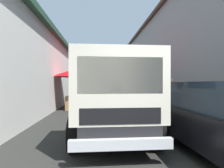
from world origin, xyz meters
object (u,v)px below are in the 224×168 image
object	(u,v)px
fruit_stall_far_right	(97,82)
fruit_stall_far_left	(139,78)
fruit_stall_near_right	(88,82)
fruit_stall_near_left	(75,76)
vendor_by_crates	(172,93)
fruit_stall_mid_lane	(142,78)
delivery_truck	(113,99)

from	to	relation	value
fruit_stall_far_right	fruit_stall_far_left	xyz separation A→B (m)	(1.23, -3.22, 0.30)
fruit_stall_near_right	fruit_stall_near_left	distance (m)	10.40
fruit_stall_near_left	vendor_by_crates	world-z (taller)	fruit_stall_near_left
fruit_stall_near_right	fruit_stall_near_left	size ratio (longest dim) A/B	0.83
fruit_stall_mid_lane	vendor_by_crates	xyz separation A→B (m)	(-2.22, -0.97, -0.79)
fruit_stall_near_right	delivery_truck	xyz separation A→B (m)	(-16.43, -1.51, -0.54)
fruit_stall_near_left	vendor_by_crates	bearing A→B (deg)	-107.66
fruit_stall_far_right	fruit_stall_mid_lane	world-z (taller)	fruit_stall_mid_lane
fruit_stall_mid_lane	delivery_truck	world-z (taller)	fruit_stall_mid_lane
fruit_stall_far_right	fruit_stall_mid_lane	bearing A→B (deg)	-125.17
fruit_stall_near_left	delivery_truck	distance (m)	6.30
fruit_stall_mid_lane	delivery_truck	xyz separation A→B (m)	(-6.69, 2.33, -0.71)
fruit_stall_far_right	delivery_truck	size ratio (longest dim) A/B	0.44
fruit_stall_far_right	delivery_truck	distance (m)	8.65
fruit_stall_near_left	fruit_stall_mid_lane	distance (m)	4.01
fruit_stall_mid_lane	delivery_truck	distance (m)	7.12
fruit_stall_far_left	vendor_by_crates	distance (m)	5.49
fruit_stall_near_left	fruit_stall_far_right	bearing A→B (deg)	-25.08
fruit_stall_near_right	fruit_stall_mid_lane	bearing A→B (deg)	-158.52
delivery_truck	fruit_stall_mid_lane	bearing A→B (deg)	-19.18
fruit_stall_mid_lane	delivery_truck	size ratio (longest dim) A/B	0.56
fruit_stall_mid_lane	fruit_stall_near_left	bearing A→B (deg)	99.42
fruit_stall_far_left	delivery_truck	xyz separation A→B (m)	(-9.85, 2.80, -0.83)
fruit_stall_far_right	fruit_stall_near_right	bearing A→B (deg)	7.94
fruit_stall_near_right	vendor_by_crates	distance (m)	12.91
fruit_stall_far_left	fruit_stall_far_right	bearing A→B (deg)	110.95
fruit_stall_far_left	fruit_stall_near_left	xyz separation A→B (m)	(-3.82, 4.43, -0.03)
fruit_stall_far_right	fruit_stall_far_left	bearing A→B (deg)	-69.05
fruit_stall_near_right	fruit_stall_far_left	size ratio (longest dim) A/B	0.91
fruit_stall_far_left	vendor_by_crates	world-z (taller)	fruit_stall_far_left
fruit_stall_near_right	fruit_stall_near_left	xyz separation A→B (m)	(-10.40, 0.12, 0.27)
fruit_stall_far_right	delivery_truck	xyz separation A→B (m)	(-8.62, -0.42, -0.53)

